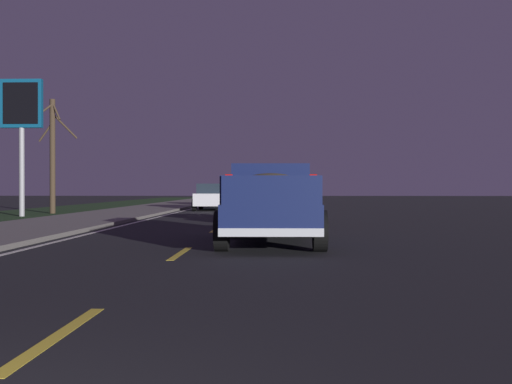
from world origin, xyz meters
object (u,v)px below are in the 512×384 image
pickup_truck (270,201)px  gas_price_sign (22,114)px  sedan_black (278,202)px  sedan_white (213,197)px  sedan_green (223,195)px  bare_tree_far (52,152)px

pickup_truck → gas_price_sign: bearing=41.0°
sedan_black → gas_price_sign: bearing=68.4°
pickup_truck → sedan_black: size_ratio=1.23×
sedan_black → pickup_truck: bearing=178.8°
sedan_white → sedan_green: same height
sedan_green → bare_tree_far: bare_tree_far is taller
sedan_green → sedan_white: bearing=-179.5°
sedan_white → gas_price_sign: (-8.36, 7.82, 3.85)m
sedan_black → bare_tree_far: bare_tree_far is taller
sedan_black → gas_price_sign: size_ratio=0.71×
gas_price_sign → sedan_black: bearing=-111.6°
bare_tree_far → sedan_black: bearing=-124.7°
sedan_white → sedan_green: 7.23m
sedan_green → gas_price_sign: size_ratio=0.71×
sedan_green → gas_price_sign: (-15.59, 7.75, 3.85)m
sedan_white → sedan_green: bearing=0.5°
sedan_green → bare_tree_far: bearing=148.5°
gas_price_sign → bare_tree_far: 3.63m
sedan_white → bare_tree_far: 9.44m
pickup_truck → sedan_white: bearing=9.5°
pickup_truck → sedan_green: 28.98m
sedan_black → bare_tree_far: (7.89, 11.40, 2.31)m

